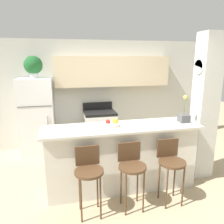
{
  "coord_description": "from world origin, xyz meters",
  "views": [
    {
      "loc": [
        -0.89,
        -3.18,
        2.11
      ],
      "look_at": [
        0.0,
        0.74,
        1.13
      ],
      "focal_mm": 35.0,
      "sensor_mm": 36.0,
      "label": 1
    }
  ],
  "objects_px": {
    "refrigerator": "(38,117)",
    "potted_plant_on_fridge": "(33,66)",
    "bar_stool_mid": "(132,166)",
    "bar_stool_right": "(171,162)",
    "stove_range": "(100,129)",
    "orchid_vase": "(184,116)",
    "trash_bin": "(66,147)",
    "bar_stool_left": "(89,171)",
    "fruit_bowl": "(112,124)"
  },
  "relations": [
    {
      "from": "bar_stool_left",
      "to": "trash_bin",
      "type": "xyz_separation_m",
      "value": [
        -0.29,
        2.03,
        -0.45
      ]
    },
    {
      "from": "refrigerator",
      "to": "fruit_bowl",
      "type": "height_order",
      "value": "refrigerator"
    },
    {
      "from": "bar_stool_right",
      "to": "bar_stool_left",
      "type": "bearing_deg",
      "value": 180.0
    },
    {
      "from": "refrigerator",
      "to": "potted_plant_on_fridge",
      "type": "distance_m",
      "value": 1.12
    },
    {
      "from": "orchid_vase",
      "to": "bar_stool_mid",
      "type": "bearing_deg",
      "value": -154.75
    },
    {
      "from": "bar_stool_mid",
      "to": "bar_stool_right",
      "type": "distance_m",
      "value": 0.6
    },
    {
      "from": "bar_stool_left",
      "to": "bar_stool_right",
      "type": "relative_size",
      "value": 1.0
    },
    {
      "from": "bar_stool_right",
      "to": "fruit_bowl",
      "type": "distance_m",
      "value": 1.06
    },
    {
      "from": "refrigerator",
      "to": "trash_bin",
      "type": "xyz_separation_m",
      "value": [
        0.57,
        -0.23,
        -0.67
      ]
    },
    {
      "from": "stove_range",
      "to": "fruit_bowl",
      "type": "height_order",
      "value": "fruit_bowl"
    },
    {
      "from": "trash_bin",
      "to": "orchid_vase",
      "type": "bearing_deg",
      "value": -38.0
    },
    {
      "from": "potted_plant_on_fridge",
      "to": "trash_bin",
      "type": "bearing_deg",
      "value": -21.45
    },
    {
      "from": "potted_plant_on_fridge",
      "to": "trash_bin",
      "type": "relative_size",
      "value": 1.22
    },
    {
      "from": "orchid_vase",
      "to": "fruit_bowl",
      "type": "relative_size",
      "value": 1.76
    },
    {
      "from": "refrigerator",
      "to": "orchid_vase",
      "type": "relative_size",
      "value": 3.74
    },
    {
      "from": "bar_stool_left",
      "to": "potted_plant_on_fridge",
      "type": "relative_size",
      "value": 2.05
    },
    {
      "from": "potted_plant_on_fridge",
      "to": "bar_stool_mid",
      "type": "bearing_deg",
      "value": -56.97
    },
    {
      "from": "refrigerator",
      "to": "bar_stool_left",
      "type": "bearing_deg",
      "value": -69.04
    },
    {
      "from": "bar_stool_right",
      "to": "orchid_vase",
      "type": "distance_m",
      "value": 0.87
    },
    {
      "from": "orchid_vase",
      "to": "trash_bin",
      "type": "distance_m",
      "value": 2.68
    },
    {
      "from": "stove_range",
      "to": "fruit_bowl",
      "type": "bearing_deg",
      "value": -93.15
    },
    {
      "from": "stove_range",
      "to": "trash_bin",
      "type": "height_order",
      "value": "stove_range"
    },
    {
      "from": "bar_stool_mid",
      "to": "bar_stool_right",
      "type": "height_order",
      "value": "same"
    },
    {
      "from": "refrigerator",
      "to": "stove_range",
      "type": "relative_size",
      "value": 1.6
    },
    {
      "from": "bar_stool_left",
      "to": "orchid_vase",
      "type": "distance_m",
      "value": 1.82
    },
    {
      "from": "orchid_vase",
      "to": "trash_bin",
      "type": "xyz_separation_m",
      "value": [
        -1.96,
        1.53,
        -0.99
      ]
    },
    {
      "from": "trash_bin",
      "to": "stove_range",
      "type": "bearing_deg",
      "value": 16.24
    },
    {
      "from": "potted_plant_on_fridge",
      "to": "orchid_vase",
      "type": "height_order",
      "value": "potted_plant_on_fridge"
    },
    {
      "from": "stove_range",
      "to": "orchid_vase",
      "type": "distance_m",
      "value": 2.22
    },
    {
      "from": "bar_stool_right",
      "to": "potted_plant_on_fridge",
      "type": "bearing_deg",
      "value": 132.53
    },
    {
      "from": "stove_range",
      "to": "trash_bin",
      "type": "distance_m",
      "value": 0.9
    },
    {
      "from": "refrigerator",
      "to": "fruit_bowl",
      "type": "bearing_deg",
      "value": -52.59
    },
    {
      "from": "stove_range",
      "to": "orchid_vase",
      "type": "height_order",
      "value": "orchid_vase"
    },
    {
      "from": "stove_range",
      "to": "potted_plant_on_fridge",
      "type": "bearing_deg",
      "value": -179.38
    },
    {
      "from": "bar_stool_left",
      "to": "bar_stool_mid",
      "type": "height_order",
      "value": "same"
    },
    {
      "from": "refrigerator",
      "to": "bar_stool_right",
      "type": "xyz_separation_m",
      "value": [
        2.07,
        -2.26,
        -0.22
      ]
    },
    {
      "from": "trash_bin",
      "to": "bar_stool_left",
      "type": "bearing_deg",
      "value": -81.88
    },
    {
      "from": "bar_stool_mid",
      "to": "fruit_bowl",
      "type": "distance_m",
      "value": 0.75
    },
    {
      "from": "bar_stool_right",
      "to": "fruit_bowl",
      "type": "xyz_separation_m",
      "value": [
        -0.76,
        0.55,
        0.48
      ]
    },
    {
      "from": "refrigerator",
      "to": "fruit_bowl",
      "type": "xyz_separation_m",
      "value": [
        1.31,
        -1.71,
        0.26
      ]
    },
    {
      "from": "stove_range",
      "to": "bar_stool_right",
      "type": "height_order",
      "value": "stove_range"
    },
    {
      "from": "stove_range",
      "to": "orchid_vase",
      "type": "bearing_deg",
      "value": -57.44
    },
    {
      "from": "bar_stool_left",
      "to": "bar_stool_mid",
      "type": "relative_size",
      "value": 1.0
    },
    {
      "from": "stove_range",
      "to": "potted_plant_on_fridge",
      "type": "height_order",
      "value": "potted_plant_on_fridge"
    },
    {
      "from": "refrigerator",
      "to": "potted_plant_on_fridge",
      "type": "bearing_deg",
      "value": 118.34
    },
    {
      "from": "potted_plant_on_fridge",
      "to": "stove_range",
      "type": "bearing_deg",
      "value": 0.62
    },
    {
      "from": "potted_plant_on_fridge",
      "to": "refrigerator",
      "type": "bearing_deg",
      "value": -61.66
    },
    {
      "from": "stove_range",
      "to": "bar_stool_left",
      "type": "height_order",
      "value": "stove_range"
    },
    {
      "from": "bar_stool_mid",
      "to": "stove_range",
      "type": "bearing_deg",
      "value": 91.66
    },
    {
      "from": "fruit_bowl",
      "to": "trash_bin",
      "type": "relative_size",
      "value": 0.68
    }
  ]
}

